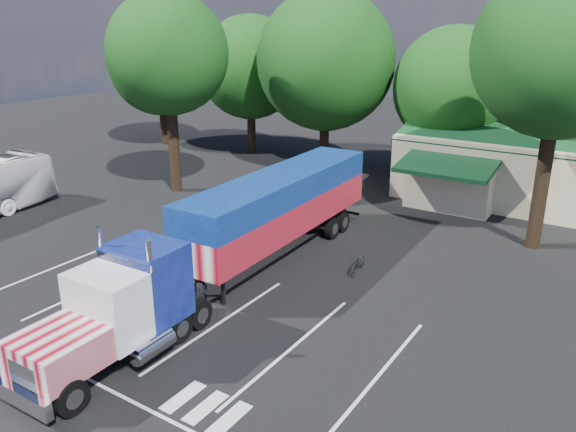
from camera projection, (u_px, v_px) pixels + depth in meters
The scene contains 11 objects.
ground at pixel (248, 253), 27.49m from camera, with size 120.00×120.00×0.00m, color black.
tree_row_a at pixel (160, 64), 49.55m from camera, with size 9.00×9.00×11.68m.
tree_row_b at pixel (250, 68), 45.93m from camera, with size 8.40×8.40×11.35m.
tree_row_c at pixel (326, 61), 40.24m from camera, with size 10.00×10.00×13.05m.
tree_row_d at pixel (454, 88), 37.09m from camera, with size 8.00×8.00×10.60m.
tree_near_left at pixel (168, 54), 34.76m from camera, with size 7.60×7.60×12.65m.
tree_near_right at pixel (562, 51), 25.15m from camera, with size 8.00×8.00×13.50m.
semi_truck at pixel (247, 225), 24.19m from camera, with size 3.44×20.45×4.27m.
woman at pixel (202, 293), 21.74m from camera, with size 0.55×0.36×1.51m, color black.
bicycle at pixel (358, 262), 25.29m from camera, with size 0.60×1.72×0.90m, color black.
silver_sedan at pixel (562, 206), 32.12m from camera, with size 1.50×4.31×1.42m, color #95969C.
Camera 1 is at (15.54, -20.15, 10.74)m, focal length 35.00 mm.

